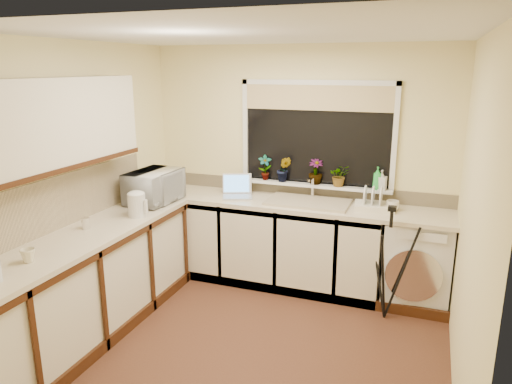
# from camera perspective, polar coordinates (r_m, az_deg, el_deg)

# --- Properties ---
(floor) EXTENTS (3.20, 3.20, 0.00)m
(floor) POSITION_cam_1_polar(r_m,az_deg,el_deg) (4.18, -1.16, -17.44)
(floor) COLOR #553122
(floor) RESTS_ON ground
(ceiling) EXTENTS (3.20, 3.20, 0.00)m
(ceiling) POSITION_cam_1_polar(r_m,az_deg,el_deg) (3.54, -1.38, 18.33)
(ceiling) COLOR white
(ceiling) RESTS_ON ground
(wall_back) EXTENTS (3.20, 0.00, 3.20)m
(wall_back) POSITION_cam_1_polar(r_m,az_deg,el_deg) (5.06, 4.96, 3.29)
(wall_back) COLOR #F9E9A6
(wall_back) RESTS_ON ground
(wall_front) EXTENTS (3.20, 0.00, 3.20)m
(wall_front) POSITION_cam_1_polar(r_m,az_deg,el_deg) (2.43, -14.52, -10.19)
(wall_front) COLOR #F9E9A6
(wall_front) RESTS_ON ground
(wall_left) EXTENTS (0.00, 3.00, 3.00)m
(wall_left) POSITION_cam_1_polar(r_m,az_deg,el_deg) (4.50, -20.59, 0.91)
(wall_left) COLOR #F9E9A6
(wall_left) RESTS_ON ground
(wall_right) EXTENTS (0.00, 3.00, 3.00)m
(wall_right) POSITION_cam_1_polar(r_m,az_deg,el_deg) (3.45, 24.32, -3.51)
(wall_right) COLOR #F9E9A6
(wall_right) RESTS_ON ground
(base_cabinet_back) EXTENTS (2.55, 0.60, 0.86)m
(base_cabinet_back) POSITION_cam_1_polar(r_m,az_deg,el_deg) (5.10, 0.33, -5.86)
(base_cabinet_back) COLOR silver
(base_cabinet_back) RESTS_ON floor
(base_cabinet_left) EXTENTS (0.54, 2.40, 0.86)m
(base_cabinet_left) POSITION_cam_1_polar(r_m,az_deg,el_deg) (4.35, -19.16, -10.53)
(base_cabinet_left) COLOR silver
(base_cabinet_left) RESTS_ON floor
(worktop_back) EXTENTS (3.20, 0.60, 0.04)m
(worktop_back) POSITION_cam_1_polar(r_m,az_deg,el_deg) (4.87, 3.94, -1.36)
(worktop_back) COLOR beige
(worktop_back) RESTS_ON base_cabinet_back
(worktop_left) EXTENTS (0.60, 2.40, 0.04)m
(worktop_left) POSITION_cam_1_polar(r_m,az_deg,el_deg) (4.19, -19.68, -4.94)
(worktop_left) COLOR beige
(worktop_left) RESTS_ON base_cabinet_left
(upper_cabinet) EXTENTS (0.28, 1.90, 0.70)m
(upper_cabinet) POSITION_cam_1_polar(r_m,az_deg,el_deg) (3.97, -23.78, 7.31)
(upper_cabinet) COLOR silver
(upper_cabinet) RESTS_ON wall_left
(splashback_left) EXTENTS (0.02, 2.40, 0.45)m
(splashback_left) POSITION_cam_1_polar(r_m,az_deg,el_deg) (4.30, -22.92, -1.31)
(splashback_left) COLOR beige
(splashback_left) RESTS_ON wall_left
(splashback_back) EXTENTS (3.20, 0.02, 0.14)m
(splashback_back) POSITION_cam_1_polar(r_m,az_deg,el_deg) (5.11, 4.87, 0.46)
(splashback_back) COLOR beige
(splashback_back) RESTS_ON wall_back
(window_glass) EXTENTS (1.50, 0.02, 1.00)m
(window_glass) POSITION_cam_1_polar(r_m,az_deg,el_deg) (4.95, 7.25, 6.77)
(window_glass) COLOR black
(window_glass) RESTS_ON wall_back
(window_blind) EXTENTS (1.50, 0.02, 0.25)m
(window_blind) POSITION_cam_1_polar(r_m,az_deg,el_deg) (4.89, 7.33, 11.09)
(window_blind) COLOR tan
(window_blind) RESTS_ON wall_back
(windowsill) EXTENTS (1.60, 0.14, 0.03)m
(windowsill) POSITION_cam_1_polar(r_m,az_deg,el_deg) (4.99, 6.92, 0.83)
(windowsill) COLOR white
(windowsill) RESTS_ON wall_back
(sink) EXTENTS (0.82, 0.46, 0.03)m
(sink) POSITION_cam_1_polar(r_m,az_deg,el_deg) (4.81, 6.23, -1.20)
(sink) COLOR tan
(sink) RESTS_ON worktop_back
(faucet) EXTENTS (0.03, 0.03, 0.24)m
(faucet) POSITION_cam_1_polar(r_m,az_deg,el_deg) (4.95, 6.77, 0.53)
(faucet) COLOR silver
(faucet) RESTS_ON worktop_back
(washing_machine) EXTENTS (0.65, 0.63, 0.85)m
(washing_machine) POSITION_cam_1_polar(r_m,az_deg,el_deg) (4.86, 18.44, -7.80)
(washing_machine) COLOR silver
(washing_machine) RESTS_ON floor
(laptop) EXTENTS (0.40, 0.40, 0.22)m
(laptop) POSITION_cam_1_polar(r_m,az_deg,el_deg) (5.04, -2.25, 0.17)
(laptop) COLOR #ACADB5
(laptop) RESTS_ON worktop_back
(kettle) EXTENTS (0.16, 0.16, 0.21)m
(kettle) POSITION_cam_1_polar(r_m,az_deg,el_deg) (4.48, -14.05, -1.54)
(kettle) COLOR silver
(kettle) RESTS_ON worktop_left
(dish_rack) EXTENTS (0.40, 0.32, 0.06)m
(dish_rack) POSITION_cam_1_polar(r_m,az_deg,el_deg) (4.72, 13.94, -1.70)
(dish_rack) COLOR #EDE5CD
(dish_rack) RESTS_ON worktop_back
(tripod) EXTENTS (0.65, 0.65, 1.06)m
(tripod) POSITION_cam_1_polar(r_m,az_deg,el_deg) (4.45, 15.49, -8.23)
(tripod) COLOR black
(tripod) RESTS_ON floor
(steel_jar) EXTENTS (0.07, 0.07, 0.10)m
(steel_jar) POSITION_cam_1_polar(r_m,az_deg,el_deg) (4.28, -19.65, -3.54)
(steel_jar) COLOR silver
(steel_jar) RESTS_ON worktop_left
(microwave) EXTENTS (0.41, 0.59, 0.32)m
(microwave) POSITION_cam_1_polar(r_m,az_deg,el_deg) (4.90, -12.06, 0.63)
(microwave) COLOR silver
(microwave) RESTS_ON worktop_left
(plant_a) EXTENTS (0.17, 0.15, 0.27)m
(plant_a) POSITION_cam_1_polar(r_m,az_deg,el_deg) (5.09, 1.08, 2.94)
(plant_a) COLOR #999999
(plant_a) RESTS_ON windowsill
(plant_b) EXTENTS (0.17, 0.15, 0.27)m
(plant_b) POSITION_cam_1_polar(r_m,az_deg,el_deg) (5.02, 3.35, 2.73)
(plant_b) COLOR #999999
(plant_b) RESTS_ON windowsill
(plant_c) EXTENTS (0.19, 0.19, 0.26)m
(plant_c) POSITION_cam_1_polar(r_m,az_deg,el_deg) (4.96, 7.13, 2.43)
(plant_c) COLOR #999999
(plant_c) RESTS_ON windowsill
(plant_d) EXTENTS (0.25, 0.23, 0.22)m
(plant_d) POSITION_cam_1_polar(r_m,az_deg,el_deg) (4.90, 9.94, 1.95)
(plant_d) COLOR #999999
(plant_d) RESTS_ON windowsill
(soap_bottle_green) EXTENTS (0.11, 0.11, 0.23)m
(soap_bottle_green) POSITION_cam_1_polar(r_m,az_deg,el_deg) (4.84, 14.28, 1.60)
(soap_bottle_green) COLOR green
(soap_bottle_green) RESTS_ON windowsill
(soap_bottle_clear) EXTENTS (0.10, 0.10, 0.20)m
(soap_bottle_clear) POSITION_cam_1_polar(r_m,az_deg,el_deg) (4.85, 14.77, 1.40)
(soap_bottle_clear) COLOR #999999
(soap_bottle_clear) RESTS_ON windowsill
(cup_back) EXTENTS (0.13, 0.13, 0.10)m
(cup_back) POSITION_cam_1_polar(r_m,az_deg,el_deg) (4.71, 15.98, -1.58)
(cup_back) COLOR silver
(cup_back) RESTS_ON worktop_back
(cup_left) EXTENTS (0.14, 0.14, 0.10)m
(cup_left) POSITION_cam_1_polar(r_m,az_deg,el_deg) (3.73, -25.57, -6.85)
(cup_left) COLOR beige
(cup_left) RESTS_ON worktop_left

